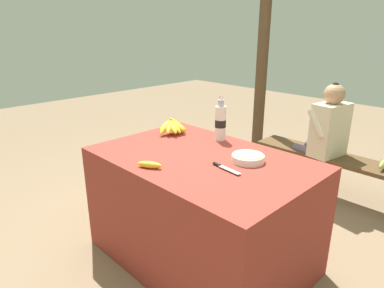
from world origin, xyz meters
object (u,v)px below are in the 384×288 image
(banana_bunch_ripe, at_px, (172,126))
(seated_vendor, at_px, (325,133))
(knife, at_px, (222,167))
(water_bottle, at_px, (220,122))
(serving_bowl, at_px, (248,157))
(wooden_bench, at_px, (334,163))
(support_post_near, at_px, (262,65))
(loose_banana_front, at_px, (150,165))

(banana_bunch_ripe, relative_size, seated_vendor, 0.24)
(banana_bunch_ripe, height_order, knife, banana_bunch_ripe)
(water_bottle, relative_size, seated_vendor, 0.30)
(serving_bowl, bearing_deg, wooden_bench, 90.84)
(water_bottle, relative_size, knife, 1.53)
(water_bottle, height_order, wooden_bench, water_bottle)
(water_bottle, bearing_deg, serving_bowl, -26.39)
(banana_bunch_ripe, bearing_deg, seated_vendor, 64.53)
(water_bottle, bearing_deg, seated_vendor, 76.91)
(banana_bunch_ripe, distance_m, serving_bowl, 0.76)
(serving_bowl, xyz_separation_m, water_bottle, (-0.40, 0.20, 0.11))
(knife, xyz_separation_m, support_post_near, (-1.07, 1.91, 0.36))
(seated_vendor, bearing_deg, knife, 103.20)
(banana_bunch_ripe, xyz_separation_m, seated_vendor, (0.63, 1.31, -0.20))
(serving_bowl, distance_m, loose_banana_front, 0.60)
(knife, bearing_deg, loose_banana_front, -129.59)
(seated_vendor, bearing_deg, serving_bowl, 105.38)
(banana_bunch_ripe, xyz_separation_m, serving_bowl, (0.76, -0.05, -0.04))
(banana_bunch_ripe, bearing_deg, loose_banana_front, -52.79)
(water_bottle, relative_size, wooden_bench, 0.22)
(banana_bunch_ripe, distance_m, knife, 0.76)
(banana_bunch_ripe, distance_m, water_bottle, 0.39)
(seated_vendor, bearing_deg, water_bottle, 86.70)
(serving_bowl, xyz_separation_m, loose_banana_front, (-0.34, -0.50, -0.01))
(water_bottle, height_order, support_post_near, support_post_near)
(serving_bowl, bearing_deg, loose_banana_front, -124.76)
(water_bottle, xyz_separation_m, loose_banana_front, (0.06, -0.70, -0.11))
(loose_banana_front, relative_size, support_post_near, 0.07)
(loose_banana_front, relative_size, knife, 0.70)
(serving_bowl, relative_size, knife, 0.94)
(loose_banana_front, xyz_separation_m, wooden_bench, (0.32, 1.88, -0.43))
(loose_banana_front, xyz_separation_m, support_post_near, (-0.77, 2.22, 0.35))
(support_post_near, bearing_deg, wooden_bench, -17.13)
(water_bottle, distance_m, seated_vendor, 1.22)
(wooden_bench, relative_size, support_post_near, 0.66)
(banana_bunch_ripe, xyz_separation_m, knife, (0.72, -0.24, -0.05))
(banana_bunch_ripe, distance_m, support_post_near, 1.74)
(seated_vendor, height_order, support_post_near, support_post_near)
(loose_banana_front, distance_m, wooden_bench, 1.96)
(serving_bowl, bearing_deg, support_post_near, 122.88)
(wooden_bench, distance_m, seated_vendor, 0.30)
(knife, bearing_deg, water_bottle, 138.15)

